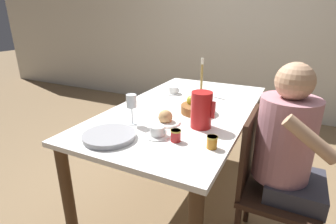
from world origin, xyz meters
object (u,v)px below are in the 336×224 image
Objects in this scene: chair_person_side at (267,184)px; wine_glass_water at (132,103)px; bread_plate at (165,119)px; jam_jar_red at (176,135)px; teacup_near_person at (157,132)px; person_seated at (290,152)px; candlestick_tall at (202,80)px; serving_tray at (109,136)px; teacup_across at (173,91)px; jam_jar_amber at (212,142)px; fruit_bowl at (198,107)px; red_pitcher at (201,110)px.

wine_glass_water is at bearing -79.89° from chair_person_side.
jam_jar_red is (0.16, -0.20, 0.01)m from bread_plate.
jam_jar_red reaches higher than teacup_near_person.
person_seated reaches higher than wine_glass_water.
serving_tray is at bearing -98.47° from candlestick_tall.
teacup_near_person is at bearing -68.77° from chair_person_side.
teacup_across is 0.90m from jam_jar_red.
person_seated is at bearing 4.38° from bread_plate.
fruit_bowl is at bearing 118.53° from jam_jar_amber.
chair_person_side is 6.22× the size of teacup_near_person.
fruit_bowl is (0.29, 0.60, 0.02)m from serving_tray.
candlestick_tall reaches higher than jam_jar_amber.
teacup_across reaches higher than serving_tray.
jam_jar_amber is (0.54, 0.15, 0.02)m from serving_tray.
red_pitcher reaches higher than teacup_across.
bread_plate is at bearing -69.12° from teacup_across.
teacup_near_person is (-0.67, -0.25, 0.08)m from person_seated.
candlestick_tall is at bearing 109.57° from red_pitcher.
red_pitcher is at bearing -88.35° from person_seated.
candlestick_tall is at bearing 81.53° from serving_tray.
jam_jar_red is (-0.47, -0.24, 0.31)m from chair_person_side.
chair_person_side reaches higher than jam_jar_red.
person_seated is at bearing 23.44° from serving_tray.
person_seated is 6.10× the size of wine_glass_water.
person_seated reaches higher than fruit_bowl.
teacup_near_person is 2.16× the size of jam_jar_amber.
jam_jar_amber is at bearing 3.49° from jam_jar_red.
candlestick_tall is at bearing 101.37° from jam_jar_red.
jam_jar_amber is 0.21× the size of candlestick_tall.
teacup_across is (-0.95, 0.55, 0.08)m from person_seated.
red_pitcher is (-0.50, -0.01, 0.17)m from person_seated.
person_seated reaches higher than red_pitcher.
chair_person_side is 3.84× the size of fruit_bowl.
fruit_bowl reaches higher than jam_jar_amber.
wine_glass_water is 0.55m from jam_jar_amber.
red_pitcher is 0.75× the size of serving_tray.
fruit_bowl reaches higher than teacup_across.
chair_person_side is at bearing -33.23° from teacup_across.
red_pitcher is (-0.42, 0.00, 0.38)m from chair_person_side.
chair_person_side is at bearing 26.76° from jam_jar_red.
candlestick_tall reaches higher than red_pitcher.
candlestick_tall reaches higher than bread_plate.
fruit_bowl is (0.29, 0.37, -0.10)m from wine_glass_water.
fruit_bowl is (-0.61, 0.21, 0.09)m from person_seated.
teacup_near_person is 2.16× the size of jam_jar_red.
serving_tray is 1.27× the size of fruit_bowl.
red_pitcher is at bearing 43.55° from serving_tray.
wine_glass_water reaches higher than teacup_across.
jam_jar_amber is at bearing -61.47° from fruit_bowl.
fruit_bowl is at bearing 95.94° from jam_jar_red.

